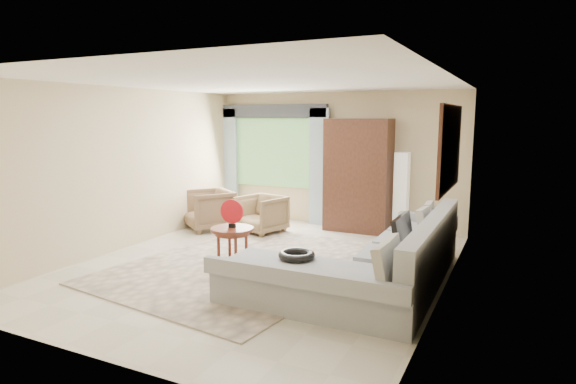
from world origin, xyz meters
The scene contains 17 objects.
ground centered at (0.00, 0.00, 0.00)m, with size 6.00×6.00×0.00m, color silver.
area_rug centered at (-0.21, -0.04, 0.01)m, with size 3.00×4.00×0.02m, color beige.
sectional_sofa centered at (1.78, -0.18, 0.28)m, with size 2.30×3.46×0.90m.
tv_screen centered at (2.05, -0.18, 0.72)m, with size 0.06×0.74×0.48m, color black.
garden_hose centered at (1.00, -0.96, 0.55)m, with size 0.43×0.43×0.09m, color black.
coffee_table centered at (-0.30, -0.30, 0.32)m, with size 0.60×0.60×0.60m.
red_disc centered at (-0.30, -0.30, 0.83)m, with size 0.34×0.34×0.03m, color red.
armchair_left centered at (-2.03, 1.58, 0.38)m, with size 0.81×0.84×0.76m, color brown.
armchair_right centered at (-1.00, 1.77, 0.35)m, with size 0.75×0.77×0.70m, color #967F52.
potted_plant centered at (-1.90, 2.31, 0.26)m, with size 0.48×0.41×0.53m, color #999999.
armoire centered at (0.55, 2.72, 1.05)m, with size 1.20×0.55×2.10m, color black.
floor_lamp centered at (1.35, 2.78, 0.75)m, with size 0.24×0.24×1.50m, color silver.
window centered at (-1.35, 2.97, 1.40)m, with size 1.80×0.04×1.40m, color #669E59.
curtain_left centered at (-2.40, 2.88, 1.15)m, with size 0.40×0.08×2.30m, color #9EB7CC.
curtain_right centered at (-0.30, 2.88, 1.15)m, with size 0.40×0.08×2.30m, color #9EB7CC.
valance centered at (-1.35, 2.90, 2.25)m, with size 2.40×0.12×0.26m, color #1E232D.
wall_mirror centered at (2.46, 0.35, 1.75)m, with size 0.05×1.70×1.05m.
Camera 1 is at (3.27, -5.85, 2.13)m, focal length 30.00 mm.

